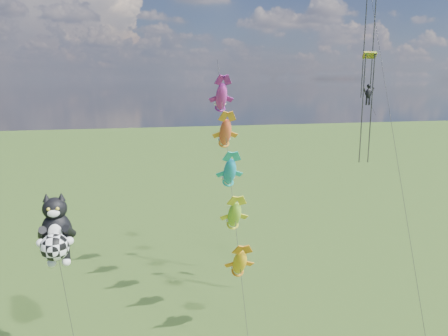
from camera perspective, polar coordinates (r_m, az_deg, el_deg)
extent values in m
cylinder|color=black|center=(30.53, -19.52, -17.71)|extent=(1.24, 2.52, 7.07)
ellipsoid|color=black|center=(30.00, -20.97, -8.00)|extent=(2.42, 2.24, 2.83)
ellipsoid|color=black|center=(29.42, -21.23, -4.96)|extent=(1.93, 1.85, 1.43)
cone|color=black|center=(29.30, -22.20, -3.57)|extent=(0.65, 0.65, 0.53)
cone|color=black|center=(29.16, -20.48, -3.51)|extent=(0.65, 0.65, 0.53)
ellipsoid|color=white|center=(28.91, -21.38, -5.53)|extent=(0.83, 0.64, 0.51)
ellipsoid|color=white|center=(29.29, -21.19, -7.94)|extent=(0.95, 0.66, 1.17)
sphere|color=gold|center=(28.81, -21.96, -5.02)|extent=(0.21, 0.21, 0.21)
sphere|color=gold|center=(28.73, -20.91, -4.99)|extent=(0.21, 0.21, 0.21)
sphere|color=white|center=(29.35, -22.84, -9.04)|extent=(0.53, 0.53, 0.53)
sphere|color=white|center=(29.08, -19.54, -8.97)|extent=(0.53, 0.53, 0.53)
sphere|color=white|center=(30.61, -21.59, -11.47)|extent=(0.57, 0.57, 0.57)
sphere|color=white|center=(30.48, -19.91, -11.44)|extent=(0.57, 0.57, 0.57)
sphere|color=white|center=(29.04, -21.24, -9.60)|extent=(1.72, 1.72, 1.72)
cylinder|color=black|center=(33.01, 1.01, -2.84)|extent=(1.15, 15.80, 19.85)
ellipsoid|color=yellow|center=(31.20, 2.06, -12.21)|extent=(1.14, 2.60, 2.84)
ellipsoid|color=green|center=(32.25, 1.37, -6.12)|extent=(1.14, 2.60, 2.84)
ellipsoid|color=blue|center=(33.65, 0.75, -0.48)|extent=(1.14, 2.60, 2.84)
ellipsoid|color=red|center=(35.36, 0.18, 4.66)|extent=(1.14, 2.60, 2.84)
ellipsoid|color=#D833AB|center=(37.32, -0.34, 9.30)|extent=(1.14, 2.60, 2.84)
cylinder|color=black|center=(29.50, 21.97, -0.91)|extent=(4.14, 16.60, 24.38)
cube|color=#1A8C27|center=(33.87, 18.49, 13.82)|extent=(1.04, 0.77, 0.51)
cylinder|color=black|center=(33.74, 17.57, 7.10)|extent=(0.08, 0.08, 7.97)
cylinder|color=black|center=(34.07, 18.53, 7.08)|extent=(0.08, 0.08, 7.97)
cylinder|color=black|center=(36.90, 17.79, 15.03)|extent=(0.08, 0.08, 8.52)
cylinder|color=black|center=(37.25, 18.75, 14.93)|extent=(0.08, 0.08, 8.52)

